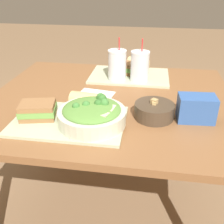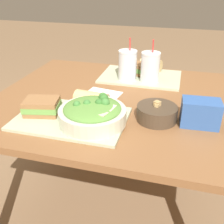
# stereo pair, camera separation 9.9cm
# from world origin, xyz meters

# --- Properties ---
(ground_plane) EXTENTS (12.00, 12.00, 0.00)m
(ground_plane) POSITION_xyz_m (0.00, 0.00, 0.00)
(ground_plane) COLOR #846647
(dining_table) EXTENTS (1.18, 1.00, 0.72)m
(dining_table) POSITION_xyz_m (0.00, 0.00, 0.62)
(dining_table) COLOR brown
(dining_table) RESTS_ON ground_plane
(tray_near) EXTENTS (0.45, 0.30, 0.01)m
(tray_near) POSITION_xyz_m (-0.13, -0.26, 0.72)
(tray_near) COLOR #B2BC99
(tray_near) RESTS_ON dining_table
(tray_far) EXTENTS (0.45, 0.30, 0.01)m
(tray_far) POSITION_xyz_m (0.06, 0.30, 0.72)
(tray_far) COLOR #B2BC99
(tray_far) RESTS_ON dining_table
(salad_bowl) EXTENTS (0.26, 0.26, 0.10)m
(salad_bowl) POSITION_xyz_m (-0.03, -0.27, 0.77)
(salad_bowl) COLOR beige
(salad_bowl) RESTS_ON tray_near
(soup_bowl) EXTENTS (0.16, 0.16, 0.08)m
(soup_bowl) POSITION_xyz_m (0.21, -0.16, 0.75)
(soup_bowl) COLOR #473828
(soup_bowl) RESTS_ON dining_table
(sandwich_near) EXTENTS (0.16, 0.13, 0.06)m
(sandwich_near) POSITION_xyz_m (-0.26, -0.26, 0.76)
(sandwich_near) COLOR olive
(sandwich_near) RESTS_ON tray_near
(baguette_near) EXTENTS (0.15, 0.09, 0.07)m
(baguette_near) POSITION_xyz_m (-0.08, -0.15, 0.77)
(baguette_near) COLOR tan
(baguette_near) RESTS_ON tray_near
(sandwich_far) EXTENTS (0.17, 0.14, 0.06)m
(sandwich_far) POSITION_xyz_m (0.03, 0.33, 0.76)
(sandwich_far) COLOR olive
(sandwich_far) RESTS_ON tray_far
(baguette_far) EXTENTS (0.14, 0.11, 0.07)m
(baguette_far) POSITION_xyz_m (0.11, 0.41, 0.77)
(baguette_far) COLOR tan
(baguette_far) RESTS_ON tray_far
(drink_cup_dark) EXTENTS (0.10, 0.10, 0.23)m
(drink_cup_dark) POSITION_xyz_m (0.00, 0.23, 0.80)
(drink_cup_dark) COLOR silver
(drink_cup_dark) RESTS_ON tray_far
(drink_cup_red) EXTENTS (0.10, 0.10, 0.23)m
(drink_cup_red) POSITION_xyz_m (0.12, 0.23, 0.80)
(drink_cup_red) COLOR silver
(drink_cup_red) RESTS_ON tray_far
(chip_bag) EXTENTS (0.15, 0.10, 0.11)m
(chip_bag) POSITION_xyz_m (0.37, -0.16, 0.77)
(chip_bag) COLOR #335BA3
(chip_bag) RESTS_ON dining_table
(napkin_folded) EXTENTS (0.19, 0.15, 0.00)m
(napkin_folded) POSITION_xyz_m (-0.08, 0.02, 0.72)
(napkin_folded) COLOR white
(napkin_folded) RESTS_ON dining_table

